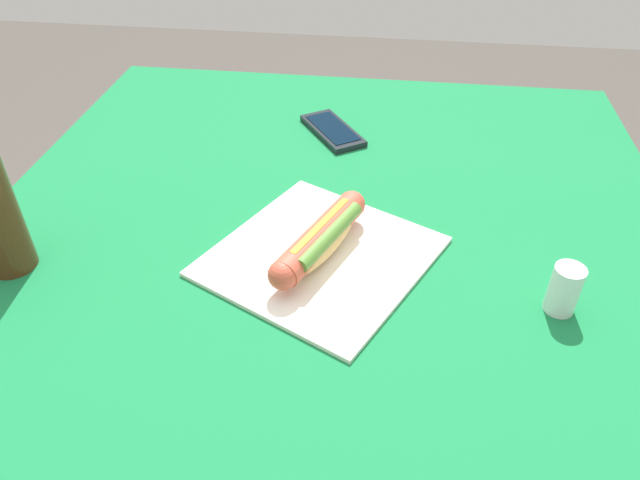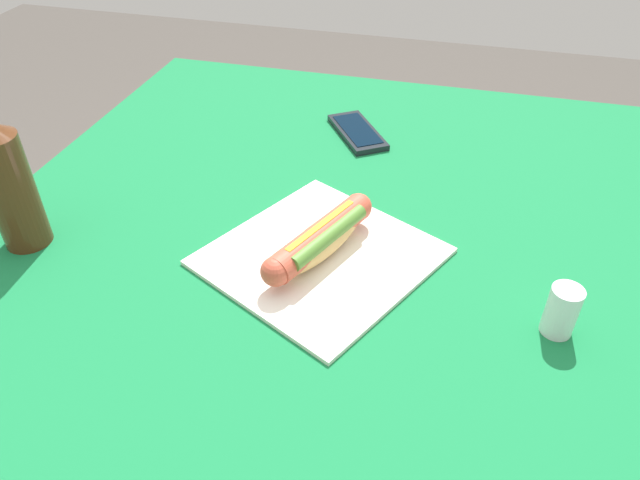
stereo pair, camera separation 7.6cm
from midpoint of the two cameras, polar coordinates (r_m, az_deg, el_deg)
name	(u,v)px [view 2 (the right image)]	position (r m, az deg, el deg)	size (l,w,h in m)	color
dining_table	(333,296)	(0.93, 3.64, -5.52)	(1.03, 0.99, 0.78)	brown
paper_wrapper	(320,256)	(0.78, 2.80, -1.67)	(0.26, 0.26, 0.01)	silver
hot_dog	(321,238)	(0.76, 2.93, 0.08)	(0.20, 0.11, 0.05)	tan
cell_phone	(357,132)	(1.07, 5.68, 10.20)	(0.15, 0.13, 0.01)	black
soda_bottle	(8,183)	(0.84, -25.47, 4.88)	(0.06, 0.06, 0.21)	#4C2814
salt_shaker	(562,311)	(0.73, 24.99, -6.31)	(0.04, 0.04, 0.06)	silver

